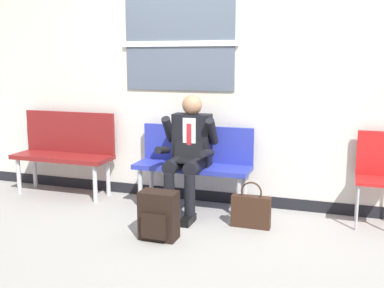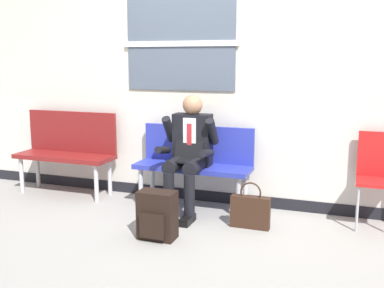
{
  "view_description": "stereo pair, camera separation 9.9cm",
  "coord_description": "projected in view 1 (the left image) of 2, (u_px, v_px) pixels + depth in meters",
  "views": [
    {
      "loc": [
        1.4,
        -4.29,
        1.6
      ],
      "look_at": [
        -0.07,
        0.05,
        0.75
      ],
      "focal_mm": 42.93,
      "sensor_mm": 36.0,
      "label": 1
    },
    {
      "loc": [
        1.49,
        -4.26,
        1.6
      ],
      "look_at": [
        -0.07,
        0.05,
        0.75
      ],
      "focal_mm": 42.93,
      "sensor_mm": 36.0,
      "label": 2
    }
  ],
  "objects": [
    {
      "name": "bench_empty",
      "position": [
        66.0,
        147.0,
        5.48
      ],
      "size": [
        1.2,
        0.42,
        0.98
      ],
      "color": "maroon",
      "rests_on": "ground"
    },
    {
      "name": "ground_plane",
      "position": [
        197.0,
        217.0,
        4.72
      ],
      "size": [
        18.0,
        18.0,
        0.0
      ],
      "primitive_type": "plane",
      "color": "gray"
    },
    {
      "name": "person_seated",
      "position": [
        188.0,
        151.0,
        4.76
      ],
      "size": [
        0.57,
        0.7,
        1.23
      ],
      "color": "black",
      "rests_on": "ground"
    },
    {
      "name": "bench_with_person",
      "position": [
        194.0,
        160.0,
        4.97
      ],
      "size": [
        1.25,
        0.42,
        0.88
      ],
      "color": "#28339E",
      "rests_on": "ground"
    },
    {
      "name": "backpack",
      "position": [
        159.0,
        216.0,
        4.11
      ],
      "size": [
        0.34,
        0.23,
        0.44
      ],
      "color": "black",
      "rests_on": "ground"
    },
    {
      "name": "station_wall",
      "position": [
        213.0,
        77.0,
        5.02
      ],
      "size": [
        6.23,
        0.16,
        2.83
      ],
      "color": "beige",
      "rests_on": "ground"
    },
    {
      "name": "handbag",
      "position": [
        251.0,
        211.0,
        4.4
      ],
      "size": [
        0.38,
        0.09,
        0.45
      ],
      "color": "#331E14",
      "rests_on": "ground"
    },
    {
      "name": "folding_chair",
      "position": [
        377.0,
        170.0,
        4.43
      ],
      "size": [
        0.38,
        0.38,
        0.91
      ],
      "color": "red",
      "rests_on": "ground"
    }
  ]
}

